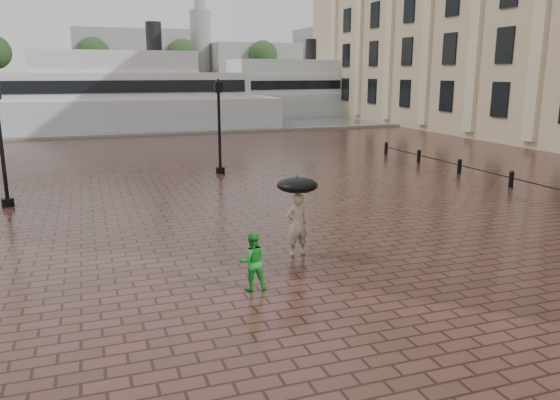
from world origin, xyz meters
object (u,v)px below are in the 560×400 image
adult_pedestrian (297,224)px  child_pedestrian (252,261)px  street_lamps (41,129)px  ferry_far (286,93)px  ferry_near (118,98)px

adult_pedestrian → child_pedestrian: 2.68m
child_pedestrian → street_lamps: bearing=-66.6°
child_pedestrian → ferry_far: 50.59m
street_lamps → ferry_near: (4.65, 21.67, 0.37)m
adult_pedestrian → ferry_far: size_ratio=0.06×
adult_pedestrian → child_pedestrian: bearing=41.5°
street_lamps → adult_pedestrian: 15.79m
adult_pedestrian → ferry_near: bearing=-91.0°
street_lamps → child_pedestrian: (5.26, -15.96, -1.65)m
street_lamps → adult_pedestrian: street_lamps is taller
child_pedestrian → ferry_far: (18.12, 47.19, 1.86)m
ferry_near → ferry_far: bearing=28.8°
adult_pedestrian → ferry_far: (16.28, 45.26, 1.69)m
ferry_near → street_lamps: bearing=-100.3°
street_lamps → child_pedestrian: 16.89m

